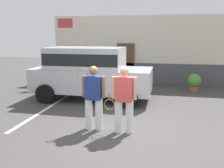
{
  "coord_description": "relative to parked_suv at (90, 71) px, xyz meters",
  "views": [
    {
      "loc": [
        1.1,
        -6.04,
        2.51
      ],
      "look_at": [
        -0.46,
        1.2,
        1.05
      ],
      "focal_mm": 39.71,
      "sensor_mm": 36.0,
      "label": 1
    }
  ],
  "objects": [
    {
      "name": "ground_plane",
      "position": [
        1.78,
        -3.2,
        -1.15
      ],
      "size": [
        40.0,
        40.0,
        0.0
      ],
      "primitive_type": "plane",
      "color": "#423F3D"
    },
    {
      "name": "parking_stripe_0",
      "position": [
        -1.09,
        -1.7,
        -1.14
      ],
      "size": [
        0.12,
        4.4,
        0.01
      ],
      "primitive_type": "cube",
      "color": "silver",
      "rests_on": "ground_plane"
    },
    {
      "name": "house_frontage",
      "position": [
        1.77,
        3.68,
        0.5
      ],
      "size": [
        9.63,
        0.4,
        3.5
      ],
      "color": "beige",
      "rests_on": "ground_plane"
    },
    {
      "name": "parked_suv",
      "position": [
        0.0,
        0.0,
        0.0
      ],
      "size": [
        4.6,
        2.17,
        2.05
      ],
      "rotation": [
        0.0,
        0.0,
        0.0
      ],
      "color": "#B7B7BC",
      "rests_on": "ground_plane"
    },
    {
      "name": "tennis_player_man",
      "position": [
        1.06,
        -3.1,
        -0.24
      ],
      "size": [
        0.78,
        0.28,
        1.73
      ],
      "rotation": [
        0.0,
        0.0,
        3.12
      ],
      "color": "white",
      "rests_on": "ground_plane"
    },
    {
      "name": "tennis_player_woman",
      "position": [
        1.89,
        -3.16,
        -0.24
      ],
      "size": [
        0.91,
        0.28,
        1.76
      ],
      "rotation": [
        0.0,
        0.0,
        3.16
      ],
      "color": "white",
      "rests_on": "ground_plane"
    },
    {
      "name": "potted_plant_by_porch",
      "position": [
        4.21,
        2.33,
        -0.7
      ],
      "size": [
        0.61,
        0.61,
        0.8
      ],
      "color": "#9E5638",
      "rests_on": "ground_plane"
    },
    {
      "name": "flag_pole",
      "position": [
        -2.26,
        2.59,
        1.17
      ],
      "size": [
        0.8,
        0.12,
        3.37
      ],
      "color": "silver",
      "rests_on": "ground_plane"
    }
  ]
}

